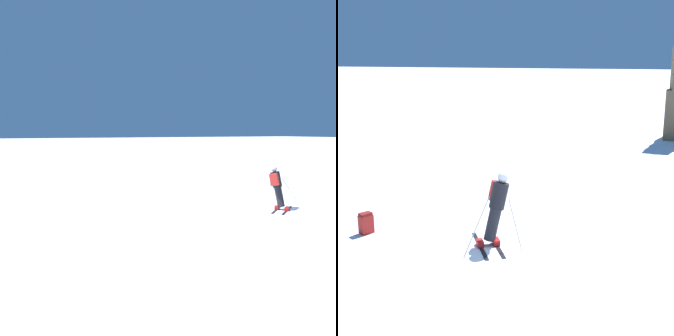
{
  "view_description": "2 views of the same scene",
  "coord_description": "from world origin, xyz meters",
  "views": [
    {
      "loc": [
        -9.75,
        8.96,
        2.9
      ],
      "look_at": [
        0.61,
        4.04,
        1.63
      ],
      "focal_mm": 35.0,
      "sensor_mm": 36.0,
      "label": 1
    },
    {
      "loc": [
        2.86,
        -8.93,
        4.06
      ],
      "look_at": [
        -1.7,
        3.68,
        0.85
      ],
      "focal_mm": 50.0,
      "sensor_mm": 36.0,
      "label": 2
    }
  ],
  "objects": [
    {
      "name": "spare_backpack",
      "position": [
        -3.76,
        -0.29,
        0.24
      ],
      "size": [
        0.32,
        0.36,
        0.5
      ],
      "rotation": [
        0.0,
        0.0,
        1.14
      ],
      "color": "#AD231E",
      "rests_on": "ground"
    },
    {
      "name": "skier",
      "position": [
        -0.63,
        0.14,
        0.92
      ],
      "size": [
        1.47,
        1.6,
        1.69
      ],
      "rotation": [
        0.0,
        0.0,
        0.59
      ],
      "color": "black",
      "rests_on": "ground"
    },
    {
      "name": "ground_plane",
      "position": [
        0.0,
        0.0,
        0.0
      ],
      "size": [
        300.0,
        300.0,
        0.0
      ],
      "primitive_type": "plane",
      "color": "white"
    }
  ]
}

